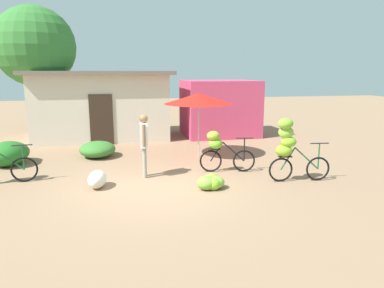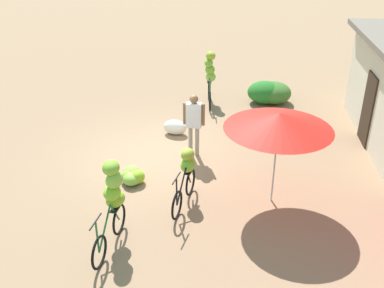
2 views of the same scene
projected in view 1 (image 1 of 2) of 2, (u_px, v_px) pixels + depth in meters
ground_plane at (155, 188)px, 8.74m from camera, size 60.00×60.00×0.00m
building_low at (103, 104)px, 15.25m from camera, size 5.97×3.79×2.89m
shop_pink at (219, 108)px, 16.00m from camera, size 3.20×2.80×2.48m
tree_behind_building at (35, 47)px, 16.44m from camera, size 3.74×3.74×5.90m
hedge_bush_front_left at (8, 152)px, 11.04m from camera, size 1.25×1.19×0.71m
hedge_bush_front_right at (8, 154)px, 10.76m from camera, size 1.09×1.20×0.76m
hedge_bush_mid at (97, 149)px, 11.93m from camera, size 1.21×1.37×0.53m
market_umbrella at (199, 99)px, 11.59m from camera, size 2.32×2.32×2.16m
bicycle_near_pile at (220, 148)px, 10.03m from camera, size 1.59×0.42×1.21m
bicycle_center_loaded at (289, 145)px, 9.07m from camera, size 1.66×0.48×1.70m
banana_pile_on_ground at (211, 182)px, 8.67m from camera, size 0.83×0.70×0.34m
produce_sack at (97, 179)px, 8.73m from camera, size 0.56×0.77×0.44m
person_vendor at (144, 139)px, 9.47m from camera, size 0.23×0.58×1.74m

